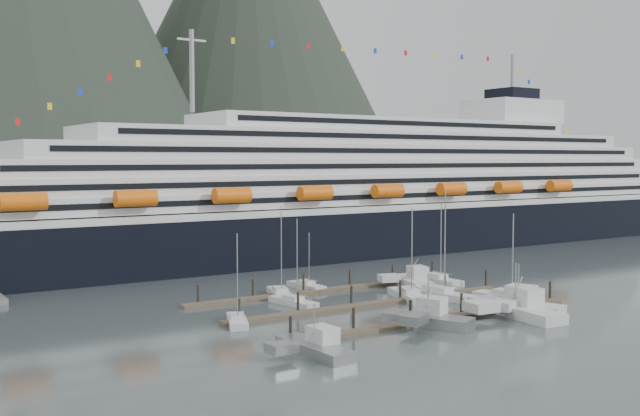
# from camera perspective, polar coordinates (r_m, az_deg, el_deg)

# --- Properties ---
(ground) EXTENTS (1600.00, 1600.00, 0.00)m
(ground) POSITION_cam_1_polar(r_m,az_deg,el_deg) (109.96, 7.08, -7.36)
(ground) COLOR #4E5B5C
(ground) RESTS_ON ground
(cruise_ship) EXTENTS (210.00, 30.40, 50.30)m
(cruise_ship) POSITION_cam_1_polar(r_m,az_deg,el_deg) (169.92, 2.85, 0.70)
(cruise_ship) COLOR black
(cruise_ship) RESTS_ON ground
(dock_near) EXTENTS (48.18, 2.28, 3.20)m
(dock_near) POSITION_cam_1_polar(r_m,az_deg,el_deg) (99.39, 8.65, -8.39)
(dock_near) COLOR #4A3F2F
(dock_near) RESTS_ON ground
(dock_mid) EXTENTS (48.18, 2.28, 3.20)m
(dock_mid) POSITION_cam_1_polar(r_m,az_deg,el_deg) (109.20, 4.05, -7.25)
(dock_mid) COLOR #4A3F2F
(dock_mid) RESTS_ON ground
(dock_far) EXTENTS (48.18, 2.28, 3.20)m
(dock_far) POSITION_cam_1_polar(r_m,az_deg,el_deg) (119.62, 0.25, -6.27)
(dock_far) COLOR #4A3F2F
(dock_far) RESTS_ON ground
(sailboat_a) EXTENTS (5.19, 8.21, 12.16)m
(sailboat_a) POSITION_cam_1_polar(r_m,az_deg,el_deg) (97.33, -6.32, -8.58)
(sailboat_a) COLOR #B6B6B6
(sailboat_a) RESTS_ON ground
(sailboat_b) EXTENTS (3.56, 9.18, 13.01)m
(sailboat_b) POSITION_cam_1_polar(r_m,az_deg,el_deg) (109.14, -2.05, -7.20)
(sailboat_b) COLOR #B6B6B6
(sailboat_b) RESTS_ON ground
(sailboat_c) EXTENTS (6.01, 11.00, 14.41)m
(sailboat_c) POSITION_cam_1_polar(r_m,az_deg,el_deg) (114.48, 6.78, -6.69)
(sailboat_c) COLOR #B6B6B6
(sailboat_c) RESTS_ON ground
(sailboat_d) EXTENTS (4.54, 12.74, 16.92)m
(sailboat_d) POSITION_cam_1_polar(r_m,az_deg,el_deg) (116.24, 8.98, -6.54)
(sailboat_d) COLOR #B6B6B6
(sailboat_d) RESTS_ON ground
(sailboat_e) EXTENTS (5.47, 9.95, 14.66)m
(sailboat_e) POSITION_cam_1_polar(r_m,az_deg,el_deg) (115.67, -3.05, -6.56)
(sailboat_e) COLOR #B6B6B6
(sailboat_e) RESTS_ON ground
(sailboat_f) EXTENTS (2.88, 8.17, 9.64)m
(sailboat_f) POSITION_cam_1_polar(r_m,az_deg,el_deg) (122.47, -1.06, -6.00)
(sailboat_f) COLOR #B6B6B6
(sailboat_f) RESTS_ON ground
(sailboat_g) EXTENTS (2.74, 10.90, 14.35)m
(sailboat_g) POSITION_cam_1_polar(r_m,az_deg,el_deg) (129.71, 8.84, -5.47)
(sailboat_g) COLOR #B6B6B6
(sailboat_g) RESTS_ON ground
(sailboat_h) EXTENTS (4.50, 10.60, 13.71)m
(sailboat_h) POSITION_cam_1_polar(r_m,az_deg,el_deg) (115.04, 14.00, -6.72)
(sailboat_h) COLOR #B6B6B6
(sailboat_h) RESTS_ON ground
(trawler_a) EXTENTS (8.12, 11.26, 6.08)m
(trawler_a) POSITION_cam_1_polar(r_m,az_deg,el_deg) (82.38, -0.52, -10.55)
(trawler_a) COLOR gray
(trawler_a) RESTS_ON ground
(trawler_b) EXTENTS (10.11, 11.81, 7.37)m
(trawler_b) POSITION_cam_1_polar(r_m,az_deg,el_deg) (96.75, 8.20, -8.35)
(trawler_b) COLOR gray
(trawler_b) RESTS_ON ground
(trawler_c) EXTENTS (11.18, 15.76, 7.92)m
(trawler_c) POSITION_cam_1_polar(r_m,az_deg,el_deg) (105.26, 14.58, -7.41)
(trawler_c) COLOR #B6B6B6
(trawler_c) RESTS_ON ground
(trawler_d) EXTENTS (10.38, 12.92, 7.39)m
(trawler_d) POSITION_cam_1_polar(r_m,az_deg,el_deg) (107.93, 14.82, -7.17)
(trawler_d) COLOR #B6B6B6
(trawler_d) RESTS_ON ground
(trawler_e) EXTENTS (8.94, 11.23, 6.94)m
(trawler_e) POSITION_cam_1_polar(r_m,az_deg,el_deg) (125.82, 6.94, -5.53)
(trawler_e) COLOR #B6B6B6
(trawler_e) RESTS_ON ground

